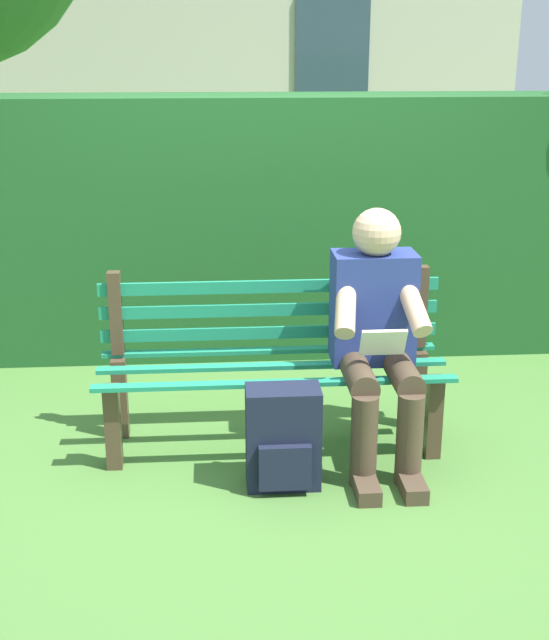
# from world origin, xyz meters

# --- Properties ---
(ground) EXTENTS (60.00, 60.00, 0.00)m
(ground) POSITION_xyz_m (0.00, 0.00, 0.00)
(ground) COLOR #477533
(park_bench) EXTENTS (1.63, 0.48, 0.83)m
(park_bench) POSITION_xyz_m (0.00, -0.08, 0.42)
(park_bench) COLOR #4C3828
(park_bench) RESTS_ON ground
(person_seated) EXTENTS (0.44, 0.73, 1.15)m
(person_seated) POSITION_xyz_m (-0.47, 0.10, 0.61)
(person_seated) COLOR navy
(person_seated) RESTS_ON ground
(hedge_backdrop) EXTENTS (5.24, 0.67, 1.60)m
(hedge_backdrop) POSITION_xyz_m (-0.29, -1.43, 0.81)
(hedge_backdrop) COLOR #1E5123
(hedge_backdrop) RESTS_ON ground
(backpack) EXTENTS (0.32, 0.25, 0.45)m
(backpack) POSITION_xyz_m (-0.02, 0.37, 0.22)
(backpack) COLOR #191E33
(backpack) RESTS_ON ground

